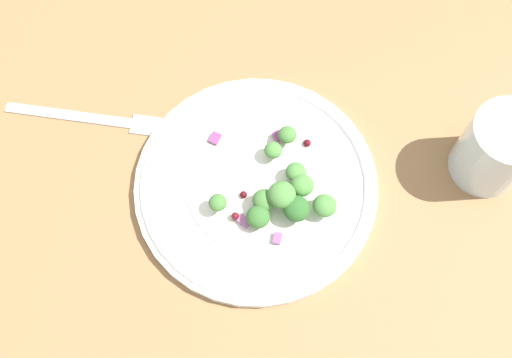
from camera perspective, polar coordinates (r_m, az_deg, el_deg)
name	(u,v)px	position (r cm, az deg, el deg)	size (l,w,h in cm)	color
ground_plane	(268,201)	(71.04, 1.06, -1.96)	(180.00, 180.00, 2.00)	olive
plate	(256,185)	(69.69, 0.00, -0.57)	(26.76, 26.76, 1.70)	white
dressing_pool	(256,184)	(69.28, 0.00, -0.44)	(15.52, 15.52, 0.20)	white
broccoli_floret_0	(218,203)	(66.74, -3.47, -2.15)	(1.93, 1.93, 1.95)	#ADD18E
broccoli_floret_1	(282,195)	(66.18, 2.33, -1.45)	(3.00, 3.00, 3.03)	#8EB77A
broccoli_floret_2	(302,186)	(67.55, 4.15, -0.59)	(2.52, 2.52, 2.55)	#9EC684
broccoli_floret_3	(296,209)	(66.34, 3.64, -2.69)	(2.88, 2.88, 2.91)	#ADD18E
broccoli_floret_4	(273,150)	(69.19, 1.55, 2.59)	(1.97, 1.97, 1.99)	#8EB77A
broccoli_floret_5	(258,217)	(66.42, 0.17, -3.44)	(2.52, 2.52, 2.55)	#ADD18E
broccoli_floret_6	(325,204)	(67.16, 6.23, -2.26)	(2.56, 2.56, 2.59)	#ADD18E
broccoli_floret_7	(261,199)	(66.94, 0.43, -1.84)	(2.46, 2.46, 2.49)	#8EB77A
broccoli_floret_8	(289,136)	(69.78, 3.02, 3.91)	(2.04, 2.04, 2.06)	#ADD18E
broccoli_floret_9	(296,172)	(68.27, 3.60, 0.60)	(2.24, 2.24, 2.27)	#9EC684
cranberry_0	(235,216)	(67.29, -1.88, -3.36)	(0.86, 0.86, 0.86)	maroon
cranberry_1	(263,215)	(67.16, 0.64, -3.28)	(0.80, 0.80, 0.80)	#4C0A14
cranberry_2	(243,195)	(68.42, -1.14, -1.42)	(0.80, 0.80, 0.80)	#4C0A14
cranberry_3	(307,143)	(71.06, 4.62, 3.24)	(0.87, 0.87, 0.87)	#4C0A14
onion_bit_0	(278,137)	(70.92, 2.01, 3.81)	(1.37, 0.91, 0.56)	#843D75
onion_bit_1	(215,138)	(71.29, -3.72, 3.68)	(1.35, 1.11, 0.38)	#843D75
onion_bit_2	(277,238)	(66.79, 1.92, -5.36)	(0.86, 1.18, 0.55)	#934C84
onion_bit_3	(244,221)	(67.29, -1.11, -3.79)	(0.93, 1.37, 0.32)	#A35B93
fork	(94,118)	(76.22, -14.40, 5.31)	(18.62, 5.16, 0.50)	silver
water_glass	(497,149)	(72.03, 20.81, 2.53)	(7.78, 7.78, 9.13)	silver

